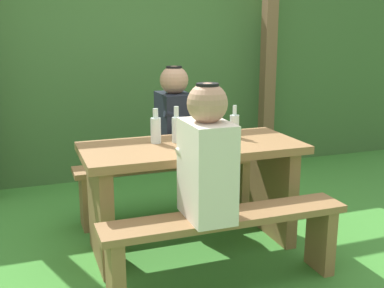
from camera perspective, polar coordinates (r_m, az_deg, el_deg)
ground_plane at (r=3.26m, az=-0.00°, el=-12.15°), size 12.00×12.00×0.00m
hedge_backdrop at (r=5.08m, az=-8.53°, el=7.35°), size 6.40×1.06×1.74m
pergola_post_right at (r=4.81m, az=9.13°, el=8.91°), size 0.12×0.12×2.07m
picnic_table at (r=3.08m, az=-0.00°, el=-4.03°), size 1.40×0.64×0.71m
bench_near at (r=2.66m, az=4.15°, el=-10.89°), size 1.40×0.24×0.44m
bench_far at (r=3.63m, az=-2.99°, el=-4.03°), size 1.40×0.24×0.44m
person_white_shirt at (r=2.46m, az=1.78°, el=-1.59°), size 0.25×0.35×0.72m
person_black_coat at (r=3.54m, az=-2.11°, el=3.12°), size 0.25×0.35×0.72m
drinking_glass at (r=3.23m, az=3.66°, el=1.65°), size 0.08×0.08×0.08m
bottle_left at (r=3.05m, az=-1.89°, el=1.94°), size 0.06×0.06×0.24m
bottle_right at (r=3.04m, az=-4.38°, el=1.82°), size 0.07×0.07×0.22m
bottle_center at (r=3.20m, az=5.13°, el=2.28°), size 0.06×0.06×0.22m
cell_phone at (r=2.99m, az=-0.51°, el=-0.04°), size 0.10×0.15×0.01m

